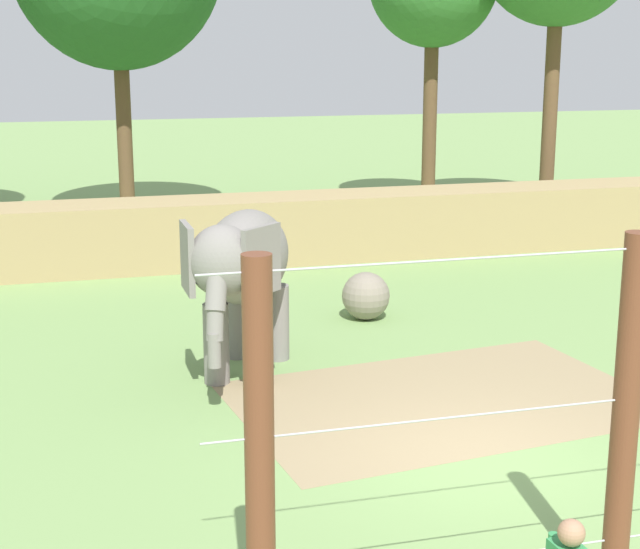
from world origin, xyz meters
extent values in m
plane|color=#759956|center=(0.00, 0.00, 0.00)|extent=(120.00, 120.00, 0.00)
cube|color=#937F5B|center=(0.32, 2.17, 0.00)|extent=(6.66, 4.82, 0.01)
cube|color=tan|center=(0.00, 12.43, 0.81)|extent=(36.00, 1.80, 1.62)
cylinder|color=gray|center=(-2.22, 3.56, 0.65)|extent=(0.41, 0.41, 1.31)
cylinder|color=gray|center=(-2.88, 3.86, 0.65)|extent=(0.41, 0.41, 1.31)
cylinder|color=gray|center=(-1.67, 4.78, 0.65)|extent=(0.41, 0.41, 1.31)
cylinder|color=gray|center=(-2.33, 5.08, 0.65)|extent=(0.41, 0.41, 1.31)
ellipsoid|color=gray|center=(-2.27, 4.32, 1.94)|extent=(2.19, 2.75, 1.50)
ellipsoid|color=gray|center=(-2.90, 2.93, 2.21)|extent=(1.32, 1.27, 1.08)
cube|color=gray|center=(-2.35, 2.79, 2.21)|extent=(0.70, 0.62, 1.03)
cube|color=gray|center=(-3.37, 3.24, 2.21)|extent=(0.11, 0.84, 1.03)
cylinder|color=gray|center=(-3.06, 2.56, 1.82)|extent=(0.46, 0.54, 0.59)
cylinder|color=gray|center=(-3.11, 2.46, 1.41)|extent=(0.36, 0.40, 0.55)
cylinder|color=gray|center=(-3.14, 2.39, 1.02)|extent=(0.25, 0.25, 0.51)
cylinder|color=gray|center=(-1.72, 5.56, 1.85)|extent=(0.20, 0.30, 0.75)
sphere|color=gray|center=(0.56, 6.75, 0.47)|extent=(0.94, 0.94, 0.94)
cylinder|color=brown|center=(-3.67, -3.39, 1.83)|extent=(0.26, 0.26, 3.67)
cylinder|color=brown|center=(-0.18, -3.39, 1.83)|extent=(0.26, 0.26, 3.67)
cylinder|color=#B7B7BC|center=(0.00, -3.39, 0.66)|extent=(8.34, 0.02, 0.02)
sphere|color=#A87A5B|center=(-1.43, -4.65, 1.56)|extent=(0.22, 0.22, 0.22)
cylinder|color=brown|center=(-3.18, 18.04, 2.57)|extent=(0.44, 0.44, 5.14)
cylinder|color=brown|center=(6.30, 18.06, 2.78)|extent=(0.44, 0.44, 5.56)
cylinder|color=brown|center=(9.31, 15.89, 3.13)|extent=(0.44, 0.44, 6.26)
camera|label=1|loc=(-5.18, -10.86, 5.31)|focal=54.64mm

